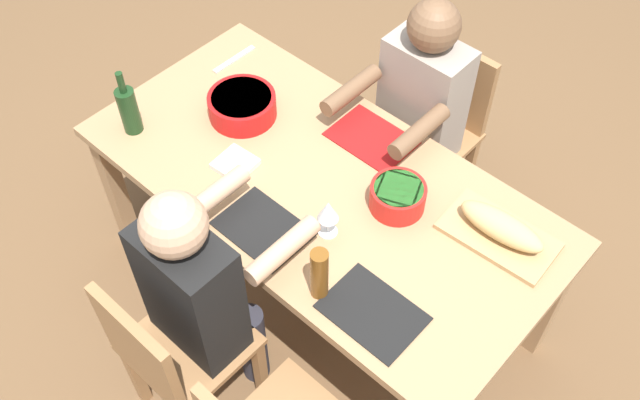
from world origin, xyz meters
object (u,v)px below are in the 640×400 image
object	(u,v)px
beer_bottle	(319,274)
napkin_stack	(235,164)
diner_near_center	(416,108)
serving_bowl_salad	(242,105)
wine_bottle	(129,109)
chair_far_center	(170,353)
cutting_board	(498,236)
serving_bowl_greens	(398,196)
dining_table	(320,195)
diner_far_center	(202,288)
chair_near_center	(436,122)
wine_glass	(328,212)
bread_loaf	(502,226)

from	to	relation	value
beer_bottle	napkin_stack	xyz separation A→B (m)	(0.62, -0.20, -0.10)
diner_near_center	serving_bowl_salad	xyz separation A→B (m)	(0.47, 0.55, 0.10)
serving_bowl_salad	napkin_stack	world-z (taller)	serving_bowl_salad
wine_bottle	napkin_stack	world-z (taller)	wine_bottle
napkin_stack	diner_near_center	bearing A→B (deg)	-110.95
diner_near_center	napkin_stack	xyz separation A→B (m)	(0.29, 0.76, 0.05)
chair_far_center	serving_bowl_salad	world-z (taller)	chair_far_center
diner_near_center	napkin_stack	distance (m)	0.81
chair_far_center	cutting_board	distance (m)	1.23
serving_bowl_greens	dining_table	bearing A→B (deg)	19.94
diner_far_center	chair_far_center	bearing A→B (deg)	90.00
dining_table	cutting_board	bearing A→B (deg)	-160.07
diner_near_center	serving_bowl_greens	distance (m)	0.58
serving_bowl_greens	serving_bowl_salad	world-z (taller)	same
chair_near_center	cutting_board	world-z (taller)	chair_near_center
diner_near_center	napkin_stack	bearing A→B (deg)	69.05
chair_far_center	chair_near_center	size ratio (longest dim) A/B	1.00
diner_far_center	wine_bottle	xyz separation A→B (m)	(0.73, -0.30, 0.15)
diner_near_center	wine_glass	bearing A→B (deg)	103.41
serving_bowl_salad	bread_loaf	distance (m)	1.12
serving_bowl_salad	cutting_board	bearing A→B (deg)	-170.85
napkin_stack	beer_bottle	bearing A→B (deg)	162.13
wine_glass	wine_bottle	bearing A→B (deg)	8.85
chair_far_center	beer_bottle	size ratio (longest dim) A/B	3.86
serving_bowl_salad	napkin_stack	distance (m)	0.28
wine_bottle	napkin_stack	xyz separation A→B (m)	(-0.44, -0.14, -0.10)
diner_far_center	wine_bottle	size ratio (longest dim) A/B	4.14
chair_far_center	napkin_stack	size ratio (longest dim) A/B	6.07
serving_bowl_greens	diner_near_center	bearing A→B (deg)	-60.13
chair_near_center	cutting_board	distance (m)	0.88
chair_far_center	wine_bottle	world-z (taller)	wine_bottle
napkin_stack	serving_bowl_greens	bearing A→B (deg)	-155.37
chair_near_center	diner_near_center	distance (m)	0.28
serving_bowl_salad	wine_glass	bearing A→B (deg)	162.29
wine_glass	diner_far_center	bearing A→B (deg)	67.91
chair_far_center	diner_far_center	size ratio (longest dim) A/B	0.71
dining_table	cutting_board	xyz separation A→B (m)	(-0.64, -0.23, 0.09)
diner_near_center	serving_bowl_salad	bearing A→B (deg)	49.18
diner_far_center	serving_bowl_greens	xyz separation A→B (m)	(-0.28, -0.70, 0.10)
chair_far_center	diner_far_center	xyz separation A→B (m)	(-0.00, -0.18, 0.21)
chair_far_center	chair_near_center	xyz separation A→B (m)	(-0.00, -1.56, 0.00)
dining_table	napkin_stack	distance (m)	0.34
wine_bottle	diner_near_center	bearing A→B (deg)	-129.34
napkin_stack	dining_table	bearing A→B (deg)	-151.10
serving_bowl_greens	cutting_board	bearing A→B (deg)	-160.08
serving_bowl_salad	beer_bottle	distance (m)	0.90
bread_loaf	wine_glass	bearing A→B (deg)	40.15
serving_bowl_salad	chair_near_center	bearing A→B (deg)	-122.88
wine_glass	diner_near_center	bearing A→B (deg)	-76.59
diner_far_center	chair_near_center	distance (m)	1.40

